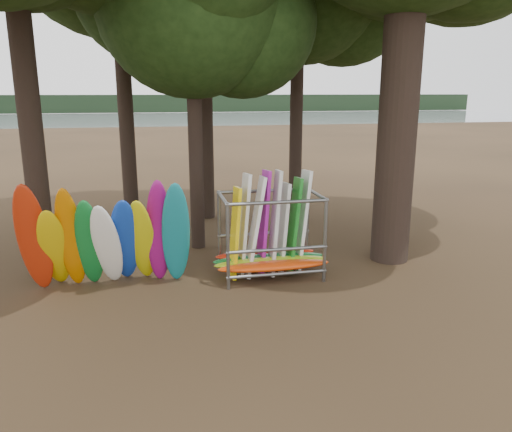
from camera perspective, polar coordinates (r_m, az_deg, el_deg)
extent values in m
plane|color=#47331E|center=(12.90, -0.81, -7.75)|extent=(120.00, 120.00, 0.00)
plane|color=gray|center=(71.95, -10.32, 10.03)|extent=(160.00, 160.00, 0.00)
cube|color=black|center=(121.81, -11.21, 12.50)|extent=(160.00, 4.00, 4.00)
cylinder|color=black|center=(14.59, -25.35, 18.82)|extent=(0.60, 0.60, 12.66)
cylinder|color=black|center=(17.99, -15.06, 17.47)|extent=(0.52, 0.52, 12.01)
cylinder|color=black|center=(19.14, -6.05, 16.91)|extent=(0.62, 0.62, 11.54)
cylinder|color=black|center=(19.02, 4.71, 15.73)|extent=(0.48, 0.48, 10.73)
cylinder|color=black|center=(15.26, -7.05, 12.11)|extent=(0.43, 0.43, 8.60)
ellipsoid|color=black|center=(15.46, -7.42, 23.32)|extent=(6.33, 6.33, 5.50)
cylinder|color=black|center=(17.31, 16.80, 19.10)|extent=(0.46, 0.46, 12.97)
cylinder|color=black|center=(14.55, 16.54, 19.46)|extent=(1.07, 1.07, 12.60)
ellipsoid|color=#B6250B|center=(12.90, -24.07, -2.41)|extent=(0.83, 1.18, 2.90)
ellipsoid|color=#DAB409|center=(12.99, -22.06, -3.48)|extent=(0.76, 1.61, 2.37)
ellipsoid|color=#CA6803|center=(12.77, -20.39, -2.48)|extent=(0.63, 1.34, 2.81)
ellipsoid|color=#11742C|center=(12.75, -18.49, -3.03)|extent=(0.67, 1.42, 2.54)
ellipsoid|color=white|center=(12.63, -16.65, -3.28)|extent=(0.84, 1.67, 2.46)
ellipsoid|color=#133FBC|center=(12.77, -14.75, -2.80)|extent=(0.78, 1.69, 2.53)
ellipsoid|color=#CDC70E|center=(12.76, -12.88, -2.79)|extent=(0.81, 1.57, 2.47)
ellipsoid|color=#8A0F63|center=(12.66, -11.05, -1.81)|extent=(0.66, 1.06, 2.86)
ellipsoid|color=#13757F|center=(12.52, -9.13, -2.02)|extent=(0.70, 1.10, 2.80)
ellipsoid|color=#E5410C|center=(12.94, 2.11, -5.71)|extent=(2.96, 0.55, 0.24)
ellipsoid|color=#ADCA1B|center=(13.22, 1.78, -5.26)|extent=(3.08, 0.55, 0.24)
ellipsoid|color=#19722E|center=(13.49, 1.49, -4.87)|extent=(3.06, 0.55, 0.24)
ellipsoid|color=red|center=(13.85, 1.11, -4.35)|extent=(2.81, 0.55, 0.24)
cube|color=yellow|center=(13.01, -2.43, -2.00)|extent=(0.34, 0.78, 2.43)
cube|color=white|center=(13.21, -1.45, -1.04)|extent=(0.41, 0.81, 2.73)
cube|color=white|center=(13.07, -0.12, -1.27)|extent=(0.58, 0.78, 2.69)
cube|color=#A61B9F|center=(13.29, 0.84, -0.79)|extent=(0.36, 0.81, 2.81)
cube|color=silver|center=(13.17, 2.15, -0.89)|extent=(0.37, 0.79, 2.83)
cube|color=silver|center=(13.45, 3.07, -1.41)|extent=(0.35, 0.78, 2.46)
cube|color=#1B7C22|center=(13.41, 4.29, -1.13)|extent=(0.41, 0.78, 2.61)
cube|color=white|center=(13.59, 5.21, -0.58)|extent=(0.47, 0.81, 2.77)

